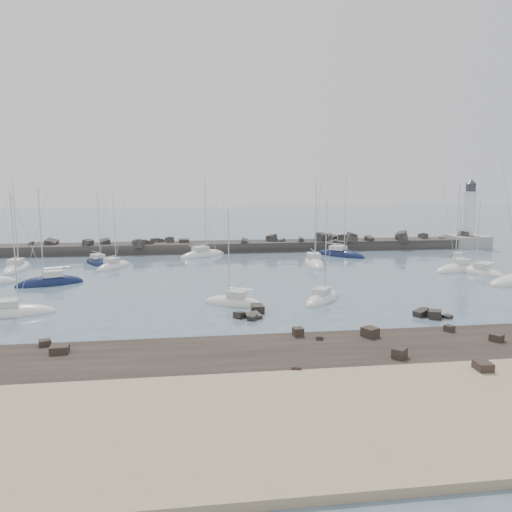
{
  "coord_description": "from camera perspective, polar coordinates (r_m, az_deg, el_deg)",
  "views": [
    {
      "loc": [
        -10.44,
        -57.85,
        13.8
      ],
      "look_at": [
        -0.9,
        12.0,
        2.95
      ],
      "focal_mm": 35.0,
      "sensor_mm": 36.0,
      "label": 1
    }
  ],
  "objects": [
    {
      "name": "ground",
      "position": [
        60.38,
        2.39,
        -4.47
      ],
      "size": [
        400.0,
        400.0,
        0.0
      ],
      "primitive_type": "plane",
      "color": "slate",
      "rests_on": "ground"
    },
    {
      "name": "sand_strip",
      "position": [
        31.11,
        13.37,
        -17.84
      ],
      "size": [
        140.0,
        14.0,
        1.0
      ],
      "primitive_type": "cube",
      "color": "tan",
      "rests_on": "ground"
    },
    {
      "name": "rock_shelf",
      "position": [
        39.81,
        8.05,
        -11.61
      ],
      "size": [
        140.0,
        12.0,
        1.88
      ],
      "color": "black",
      "rests_on": "ground"
    },
    {
      "name": "rock_cluster_near",
      "position": [
        51.58,
        -0.3,
        -6.57
      ],
      "size": [
        3.44,
        4.41,
        1.45
      ],
      "color": "black",
      "rests_on": "ground"
    },
    {
      "name": "rock_cluster_far",
      "position": [
        53.81,
        19.34,
        -6.4
      ],
      "size": [
        3.74,
        3.28,
        1.31
      ],
      "color": "black",
      "rests_on": "ground"
    },
    {
      "name": "breakwater",
      "position": [
        96.83,
        -5.88,
        0.69
      ],
      "size": [
        115.0,
        7.55,
        5.3
      ],
      "color": "#292725",
      "rests_on": "ground"
    },
    {
      "name": "lighthouse",
      "position": [
        112.25,
        23.07,
        2.57
      ],
      "size": [
        7.0,
        7.0,
        14.6
      ],
      "color": "gray",
      "rests_on": "ground"
    },
    {
      "name": "sailboat_1",
      "position": [
        85.3,
        -25.64,
        -1.34
      ],
      "size": [
        2.93,
        9.42,
        14.84
      ],
      "color": "white",
      "rests_on": "ground"
    },
    {
      "name": "sailboat_2",
      "position": [
        71.57,
        -22.48,
        -2.92
      ],
      "size": [
        8.96,
        5.53,
        13.75
      ],
      "color": "#0E183D",
      "rests_on": "ground"
    },
    {
      "name": "sailboat_3",
      "position": [
        81.76,
        -15.96,
        -1.21
      ],
      "size": [
        5.99,
        7.89,
        12.36
      ],
      "color": "white",
      "rests_on": "ground"
    },
    {
      "name": "sailboat_4",
      "position": [
        90.9,
        -6.12,
        0.06
      ],
      "size": [
        9.51,
        7.77,
        15.04
      ],
      "color": "white",
      "rests_on": "ground"
    },
    {
      "name": "sailboat_5",
      "position": [
        55.8,
        -2.53,
        -5.43
      ],
      "size": [
        7.36,
        5.3,
        11.5
      ],
      "color": "white",
      "rests_on": "ground"
    },
    {
      "name": "sailboat_6",
      "position": [
        81.66,
        6.64,
        -0.93
      ],
      "size": [
        3.62,
        9.77,
        15.24
      ],
      "color": "white",
      "rests_on": "ground"
    },
    {
      "name": "sailboat_7",
      "position": [
        58.19,
        7.61,
        -4.92
      ],
      "size": [
        6.75,
        7.59,
        12.35
      ],
      "color": "white",
      "rests_on": "ground"
    },
    {
      "name": "sailboat_8",
      "position": [
        92.21,
        9.59,
        0.11
      ],
      "size": [
        8.89,
        9.41,
        15.59
      ],
      "color": "#0E183D",
      "rests_on": "ground"
    },
    {
      "name": "sailboat_9",
      "position": [
        82.16,
        22.1,
        -1.46
      ],
      "size": [
        9.41,
        5.69,
        14.34
      ],
      "color": "white",
      "rests_on": "ground"
    },
    {
      "name": "sailboat_10",
      "position": [
        80.81,
        24.18,
        -1.76
      ],
      "size": [
        5.63,
        7.79,
        12.1
      ],
      "color": "white",
      "rests_on": "ground"
    },
    {
      "name": "sailboat_12",
      "position": [
        91.62,
        22.08,
        -0.47
      ],
      "size": [
        5.32,
        6.59,
        10.64
      ],
      "color": "white",
      "rests_on": "ground"
    },
    {
      "name": "sailboat_13",
      "position": [
        57.39,
        -26.15,
        -5.94
      ],
      "size": [
        8.89,
        4.29,
        13.46
      ],
      "color": "white",
      "rests_on": "ground"
    },
    {
      "name": "sailboat_14",
      "position": [
        85.8,
        -17.51,
        -0.82
      ],
      "size": [
        6.63,
        8.24,
        13.03
      ],
      "color": "#0E183D",
      "rests_on": "ground"
    }
  ]
}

